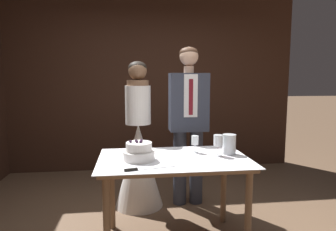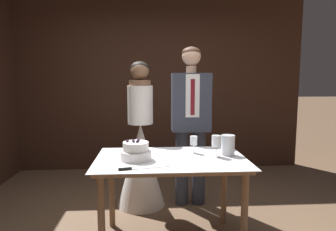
# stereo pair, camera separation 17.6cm
# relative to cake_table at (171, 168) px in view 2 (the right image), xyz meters

# --- Properties ---
(wall_back) EXTENTS (4.57, 0.12, 2.74)m
(wall_back) POSITION_rel_cake_table_xyz_m (-0.05, 2.27, 0.70)
(wall_back) COLOR #382116
(wall_back) RESTS_ON ground_plane
(cake_table) EXTENTS (1.29, 0.82, 0.77)m
(cake_table) POSITION_rel_cake_table_xyz_m (0.00, 0.00, 0.00)
(cake_table) COLOR #8E6B4C
(cake_table) RESTS_ON ground_plane
(tiered_cake) EXTENTS (0.26, 0.26, 0.17)m
(tiered_cake) POSITION_rel_cake_table_xyz_m (-0.30, -0.03, 0.16)
(tiered_cake) COLOR white
(tiered_cake) RESTS_ON cake_table
(cake_knife) EXTENTS (0.40, 0.11, 0.02)m
(cake_knife) POSITION_rel_cake_table_xyz_m (-0.30, -0.31, 0.10)
(cake_knife) COLOR silver
(cake_knife) RESTS_ON cake_table
(wine_glass_near) EXTENTS (0.08, 0.08, 0.19)m
(wine_glass_near) POSITION_rel_cake_table_xyz_m (0.40, 0.02, 0.22)
(wine_glass_near) COLOR silver
(wine_glass_near) RESTS_ON cake_table
(wine_glass_middle) EXTENTS (0.07, 0.07, 0.16)m
(wine_glass_middle) POSITION_rel_cake_table_xyz_m (0.22, 0.16, 0.20)
(wine_glass_middle) COLOR silver
(wine_glass_middle) RESTS_ON cake_table
(hurricane_candle) EXTENTS (0.12, 0.12, 0.18)m
(hurricane_candle) POSITION_rel_cake_table_xyz_m (0.51, 0.07, 0.18)
(hurricane_candle) COLOR silver
(hurricane_candle) RESTS_ON cake_table
(bride) EXTENTS (0.54, 0.54, 1.63)m
(bride) POSITION_rel_cake_table_xyz_m (-0.28, 0.80, -0.07)
(bride) COLOR white
(bride) RESTS_ON ground_plane
(groom) EXTENTS (0.43, 0.25, 1.79)m
(groom) POSITION_rel_cake_table_xyz_m (0.28, 0.80, 0.33)
(groom) COLOR #333847
(groom) RESTS_ON ground_plane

